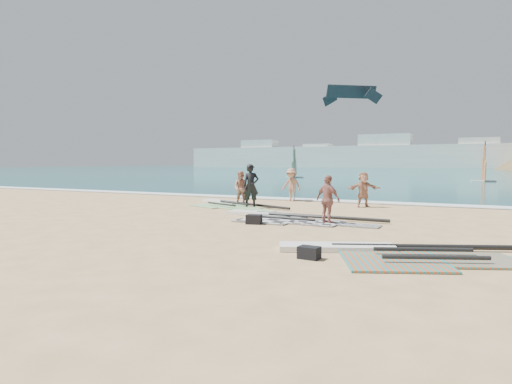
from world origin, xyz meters
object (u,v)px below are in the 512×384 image
at_px(beachgoer_back, 328,200).
at_px(beachgoer_right, 363,189).
at_px(rig_grey, 283,217).
at_px(rig_green, 229,204).
at_px(rig_orange, 398,253).
at_px(gear_bag_near, 254,219).
at_px(gear_bag_far, 309,253).
at_px(beachgoer_mid, 291,185).
at_px(person_wetsuit, 251,186).
at_px(beachgoer_left, 241,188).

height_order(beachgoer_back, beachgoer_right, beachgoer_back).
relative_size(rig_grey, rig_green, 1.11).
relative_size(rig_orange, gear_bag_near, 12.91).
height_order(rig_green, gear_bag_far, gear_bag_far).
distance_m(gear_bag_near, gear_bag_far, 5.21).
relative_size(gear_bag_far, beachgoer_mid, 0.25).
bearing_deg(beachgoer_right, gear_bag_far, -111.96).
height_order(rig_orange, person_wetsuit, person_wetsuit).
relative_size(rig_green, person_wetsuit, 2.87).
bearing_deg(rig_grey, beachgoer_right, 74.78).
bearing_deg(beachgoer_left, rig_grey, -53.39).
distance_m(rig_orange, beachgoer_mid, 13.17).
height_order(beachgoer_left, beachgoer_mid, beachgoer_mid).
xyz_separation_m(rig_green, beachgoer_mid, (1.80, 3.44, 0.81)).
xyz_separation_m(gear_bag_far, person_wetsuit, (-5.68, 8.51, 0.85)).
height_order(rig_orange, beachgoer_right, beachgoer_right).
height_order(rig_grey, rig_green, rig_grey).
relative_size(rig_grey, rig_orange, 0.98).
relative_size(gear_bag_near, beachgoer_right, 0.31).
height_order(rig_grey, gear_bag_far, gear_bag_far).
relative_size(beachgoer_back, beachgoer_right, 1.01).
xyz_separation_m(gear_bag_near, beachgoer_back, (2.20, 1.04, 0.65)).
height_order(rig_grey, beachgoer_left, beachgoer_left).
height_order(rig_grey, rig_orange, same).
distance_m(beachgoer_mid, beachgoer_back, 8.37).
relative_size(rig_green, beachgoer_left, 3.45).
bearing_deg(beachgoer_mid, beachgoer_right, -7.18).
height_order(rig_green, rig_orange, rig_orange).
bearing_deg(rig_orange, gear_bag_near, 127.08).
height_order(person_wetsuit, beachgoer_back, person_wetsuit).
distance_m(rig_grey, rig_orange, 6.41).
bearing_deg(rig_grey, person_wetsuit, 136.43).
xyz_separation_m(rig_orange, beachgoer_right, (-2.87, 9.83, 0.75)).
bearing_deg(gear_bag_far, beachgoer_left, 125.33).
bearing_deg(gear_bag_near, rig_grey, 76.68).
relative_size(gear_bag_near, beachgoer_left, 0.30).
height_order(rig_orange, gear_bag_far, gear_bag_far).
relative_size(beachgoer_left, beachgoer_right, 1.01).
height_order(rig_green, beachgoer_right, beachgoer_right).
height_order(rig_orange, beachgoer_mid, beachgoer_mid).
bearing_deg(gear_bag_far, rig_orange, 34.95).
bearing_deg(rig_grey, gear_bag_far, -60.15).
relative_size(rig_grey, beachgoer_right, 3.85).
bearing_deg(rig_grey, gear_bag_near, -100.82).
distance_m(rig_green, gear_bag_near, 6.14).
height_order(gear_bag_near, person_wetsuit, person_wetsuit).
height_order(person_wetsuit, beachgoer_left, person_wetsuit).
bearing_deg(rig_orange, gear_bag_far, -167.77).
height_order(rig_orange, beachgoer_back, beachgoer_back).
bearing_deg(person_wetsuit, gear_bag_near, -100.42).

